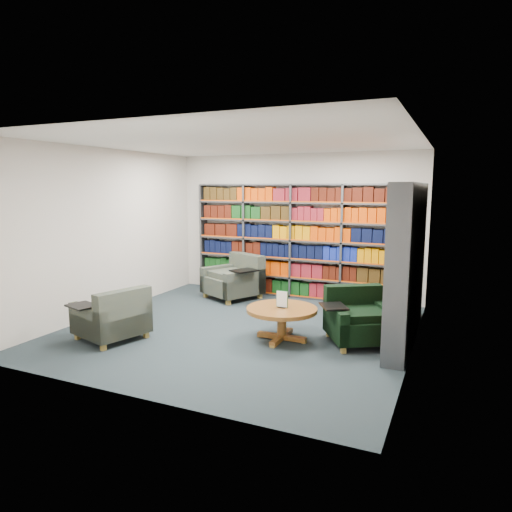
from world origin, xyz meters
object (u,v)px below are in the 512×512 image
at_px(chair_teal_left, 236,280).
at_px(coffee_table, 282,314).
at_px(chair_green_right, 358,320).
at_px(chair_teal_front, 114,319).

height_order(chair_teal_left, coffee_table, chair_teal_left).
height_order(chair_green_right, chair_teal_front, same).
bearing_deg(chair_teal_front, chair_green_right, 22.94).
relative_size(chair_green_right, coffee_table, 1.14).
xyz_separation_m(chair_teal_left, chair_green_right, (2.71, -1.62, -0.03)).
bearing_deg(chair_teal_front, coffee_table, 23.80).
bearing_deg(coffee_table, chair_teal_front, -156.20).
xyz_separation_m(chair_teal_front, coffee_table, (2.18, 0.96, 0.07)).
xyz_separation_m(chair_teal_left, coffee_table, (1.72, -2.00, 0.04)).
bearing_deg(chair_teal_left, chair_teal_front, -98.77).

